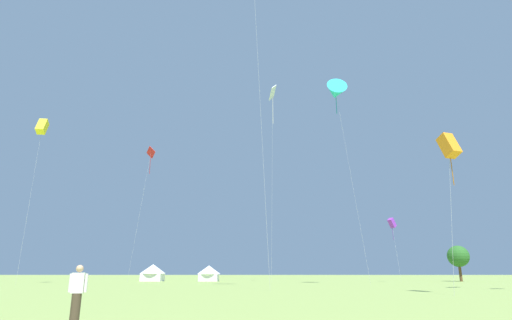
# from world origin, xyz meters

# --- Properties ---
(kite_red_diamond) EXTENTS (2.54, 2.63, 21.78)m
(kite_red_diamond) POSITION_xyz_m (-17.86, 59.32, 20.28)
(kite_red_diamond) COLOR red
(kite_red_diamond) RESTS_ON ground
(kite_orange_box) EXTENTS (2.23, 2.11, 11.68)m
(kite_orange_box) POSITION_xyz_m (14.58, 23.68, 10.65)
(kite_orange_box) COLOR orange
(kite_orange_box) RESTS_ON ground
(kite_purple_box) EXTENTS (1.58, 3.06, 9.81)m
(kite_purple_box) POSITION_xyz_m (21.35, 59.39, 8.96)
(kite_purple_box) COLOR purple
(kite_purple_box) RESTS_ON ground
(kite_yellow_box) EXTENTS (1.34, 2.81, 22.03)m
(kite_yellow_box) POSITION_xyz_m (-29.65, 46.91, 20.81)
(kite_yellow_box) COLOR yellow
(kite_yellow_box) RESTS_ON ground
(kite_cyan_delta) EXTENTS (3.74, 3.77, 26.69)m
(kite_cyan_delta) POSITION_xyz_m (10.66, 44.97, 24.99)
(kite_cyan_delta) COLOR #1EB7CC
(kite_cyan_delta) RESTS_ON ground
(kite_white_diamond) EXTENTS (1.28, 3.03, 31.16)m
(kite_white_diamond) POSITION_xyz_m (2.51, 55.40, 29.24)
(kite_white_diamond) COLOR white
(kite_white_diamond) RESTS_ON ground
(person_spectator) EXTENTS (0.57, 0.28, 1.73)m
(person_spectator) POSITION_xyz_m (-5.20, 7.27, 0.85)
(person_spectator) COLOR #473828
(person_spectator) RESTS_ON ground
(festival_tent_right) EXTENTS (4.16, 4.16, 2.70)m
(festival_tent_right) POSITION_xyz_m (-17.31, 63.71, 1.50)
(festival_tent_right) COLOR white
(festival_tent_right) RESTS_ON ground
(festival_tent_left) EXTENTS (3.86, 3.86, 2.51)m
(festival_tent_left) POSITION_xyz_m (-8.06, 63.71, 1.39)
(festival_tent_left) COLOR white
(festival_tent_left) RESTS_ON ground
(tree_distant_right) EXTENTS (3.42, 3.42, 5.68)m
(tree_distant_right) POSITION_xyz_m (32.83, 62.93, 3.94)
(tree_distant_right) COLOR brown
(tree_distant_right) RESTS_ON ground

